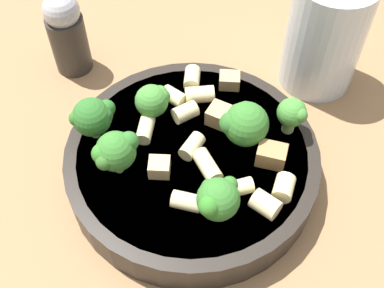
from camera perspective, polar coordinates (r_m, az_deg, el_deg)
ground_plane at (r=0.45m, az=0.00°, el=-3.51°), size 2.00×2.00×0.00m
pasta_bowl at (r=0.43m, az=0.00°, el=-1.99°), size 0.22×0.22×0.03m
broccoli_floret_0 at (r=0.43m, az=-4.58°, el=5.22°), size 0.03×0.03×0.03m
broccoli_floret_1 at (r=0.42m, az=-11.65°, el=3.19°), size 0.04×0.03×0.04m
broccoli_floret_2 at (r=0.42m, az=11.81°, el=3.61°), size 0.03×0.03×0.04m
broccoli_floret_3 at (r=0.39m, az=-9.12°, el=-0.88°), size 0.04×0.03×0.04m
broccoli_floret_4 at (r=0.37m, az=3.04°, el=-6.52°), size 0.04×0.03×0.04m
broccoli_floret_5 at (r=0.41m, az=6.17°, el=2.54°), size 0.04×0.04×0.04m
rigatoni_0 at (r=0.45m, az=-2.15°, el=5.63°), size 0.02×0.02×0.01m
rigatoni_1 at (r=0.38m, az=-0.66°, el=-6.81°), size 0.02×0.03×0.01m
rigatoni_2 at (r=0.38m, az=8.70°, el=-7.09°), size 0.02×0.02×0.02m
rigatoni_3 at (r=0.39m, az=10.82°, el=-5.09°), size 0.02×0.02×0.02m
rigatoni_4 at (r=0.44m, az=-0.81°, el=3.78°), size 0.03×0.02×0.02m
rigatoni_5 at (r=0.42m, az=-0.24°, el=0.37°), size 0.02×0.02×0.01m
rigatoni_6 at (r=0.47m, az=0.01°, el=7.84°), size 0.03×0.02×0.02m
rigatoni_7 at (r=0.39m, az=5.53°, el=-5.17°), size 0.03×0.03×0.01m
rigatoni_8 at (r=0.43m, az=-5.54°, el=1.75°), size 0.03×0.02×0.01m
rigatoni_9 at (r=0.40m, az=1.83°, el=-2.61°), size 0.03×0.03×0.01m
rigatoni_10 at (r=0.45m, az=0.91°, el=5.88°), size 0.03×0.03×0.02m
chicken_chunk_0 at (r=0.41m, az=9.39°, el=-1.31°), size 0.03×0.03×0.02m
chicken_chunk_1 at (r=0.40m, az=-3.89°, el=-2.75°), size 0.02×0.02×0.01m
chicken_chunk_2 at (r=0.43m, az=3.24°, el=3.43°), size 0.02×0.02×0.02m
chicken_chunk_3 at (r=0.47m, az=4.46°, el=7.52°), size 0.02×0.03×0.01m
drinking_glass at (r=0.51m, az=15.28°, el=11.70°), size 0.08×0.08×0.12m
pepper_shaker at (r=0.53m, az=-14.61°, el=12.65°), size 0.04×0.04×0.09m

